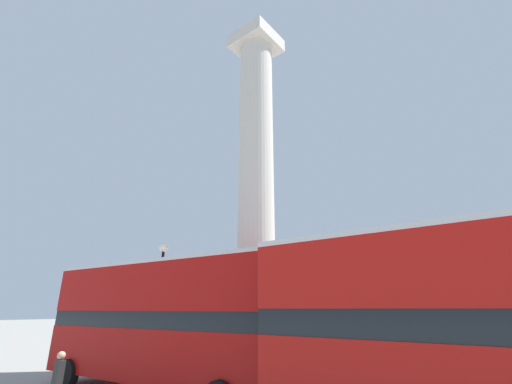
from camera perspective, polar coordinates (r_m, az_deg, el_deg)
name	(u,v)px	position (r m, az deg, el deg)	size (l,w,h in m)	color
ground_plane	(256,369)	(18.58, 0.00, -27.44)	(200.00, 200.00, 0.00)	gray
monument_column	(256,223)	(18.91, 0.00, -5.21)	(5.67, 5.67, 21.26)	beige
bus_b	(166,319)	(13.49, -14.78, -19.73)	(10.43, 3.49, 4.40)	#A80F0C
equestrian_statue	(168,320)	(31.00, -14.42, -20.02)	(3.19, 2.52, 6.15)	beige
street_lamp	(160,292)	(17.91, -15.74, -15.82)	(0.46, 0.46, 5.93)	black
pedestrian_near_lamp	(57,381)	(11.78, -30.23, -25.60)	(0.46, 0.24, 1.65)	#4C473D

